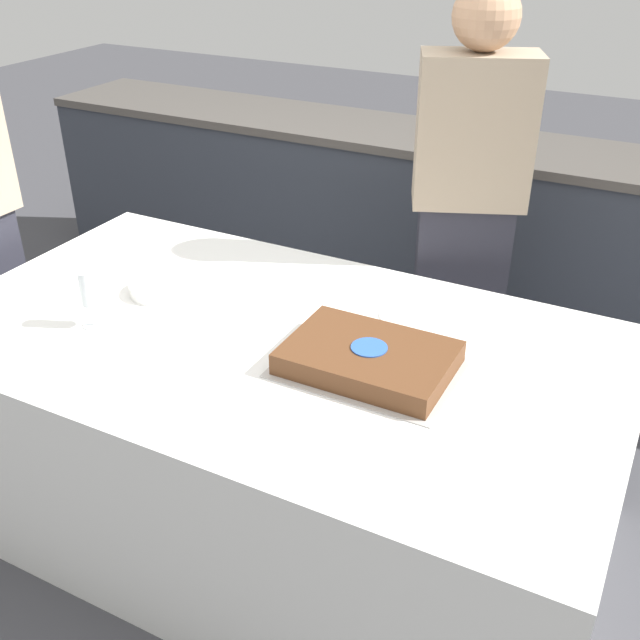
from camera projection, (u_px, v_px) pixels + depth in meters
The scene contains 8 objects.
ground_plane at pixel (278, 516), 2.63m from camera, with size 14.00×14.00×0.00m, color #424247.
back_counter at pixel (445, 229), 3.68m from camera, with size 4.40×0.58×0.92m.
dining_table at pixel (275, 433), 2.45m from camera, with size 2.10×1.18×0.74m.
cake at pixel (369, 358), 2.09m from camera, with size 0.50×0.36×0.07m.
plate_stack at pixel (160, 288), 2.50m from camera, with size 0.20×0.20×0.04m.
wine_glass at pixel (88, 291), 2.26m from camera, with size 0.07×0.07×0.19m.
side_plate_near_cake at pixel (414, 316), 2.36m from camera, with size 0.22×0.22×0.00m.
person_cutting_cake at pixel (465, 222), 2.68m from camera, with size 0.44×0.33×1.68m.
Camera 1 is at (1.02, -1.65, 1.91)m, focal length 42.00 mm.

